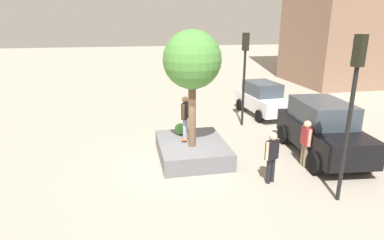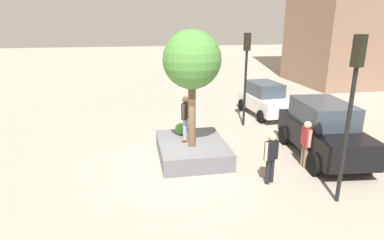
# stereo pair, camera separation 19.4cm
# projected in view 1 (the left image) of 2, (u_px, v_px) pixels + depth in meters

# --- Properties ---
(ground_plane) EXTENTS (120.00, 120.00, 0.00)m
(ground_plane) POSITION_uv_depth(u_px,v_px,m) (185.00, 163.00, 12.43)
(ground_plane) COLOR #9E9384
(planter_ledge) EXTENTS (3.32, 2.61, 0.65)m
(planter_ledge) POSITION_uv_depth(u_px,v_px,m) (192.00, 149.00, 12.86)
(planter_ledge) COLOR slate
(planter_ledge) RESTS_ON ground
(plaza_tree) EXTENTS (2.10, 2.10, 4.31)m
(plaza_tree) POSITION_uv_depth(u_px,v_px,m) (192.00, 61.00, 11.40)
(plaza_tree) COLOR brown
(plaza_tree) RESTS_ON planter_ledge
(boxwood_shrub) EXTENTS (0.49, 0.49, 0.49)m
(boxwood_shrub) POSITION_uv_depth(u_px,v_px,m) (180.00, 129.00, 13.50)
(boxwood_shrub) COLOR #4C8C3D
(boxwood_shrub) RESTS_ON planter_ledge
(skateboard) EXTENTS (0.83, 0.44, 0.07)m
(skateboard) POSITION_uv_depth(u_px,v_px,m) (185.00, 138.00, 13.04)
(skateboard) COLOR brown
(skateboard) RESTS_ON planter_ledge
(skateboarder) EXTENTS (0.52, 0.38, 1.70)m
(skateboarder) POSITION_uv_depth(u_px,v_px,m) (185.00, 114.00, 12.75)
(skateboarder) COLOR #8C9EB7
(skateboarder) RESTS_ON skateboard
(police_car) EXTENTS (4.16, 2.13, 1.88)m
(police_car) POSITION_uv_depth(u_px,v_px,m) (263.00, 98.00, 18.55)
(police_car) COLOR white
(police_car) RESTS_ON ground
(sedan_parked) EXTENTS (4.93, 2.62, 2.21)m
(sedan_parked) POSITION_uv_depth(u_px,v_px,m) (322.00, 129.00, 12.83)
(sedan_parked) COLOR black
(sedan_parked) RESTS_ON ground
(traffic_light_corner) EXTENTS (0.37, 0.34, 4.90)m
(traffic_light_corner) POSITION_uv_depth(u_px,v_px,m) (353.00, 93.00, 8.91)
(traffic_light_corner) COLOR black
(traffic_light_corner) RESTS_ON ground
(traffic_light_median) EXTENTS (0.35, 0.30, 4.68)m
(traffic_light_median) POSITION_uv_depth(u_px,v_px,m) (245.00, 64.00, 16.01)
(traffic_light_median) COLOR black
(traffic_light_median) RESTS_ON ground
(pedestrian_crossing) EXTENTS (0.60, 0.28, 1.78)m
(pedestrian_crossing) POSITION_uv_depth(u_px,v_px,m) (306.00, 140.00, 11.87)
(pedestrian_crossing) COLOR #847056
(pedestrian_crossing) RESTS_ON ground
(passerby_with_bag) EXTENTS (0.40, 0.55, 1.78)m
(passerby_with_bag) POSITION_uv_depth(u_px,v_px,m) (272.00, 154.00, 10.63)
(passerby_with_bag) COLOR black
(passerby_with_bag) RESTS_ON ground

